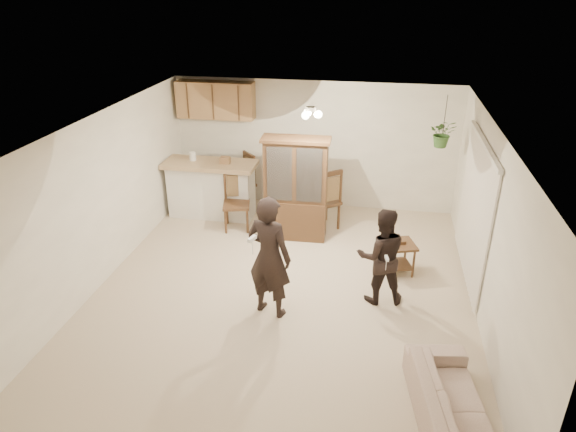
% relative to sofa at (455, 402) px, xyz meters
% --- Properties ---
extents(floor, '(6.50, 6.50, 0.00)m').
position_rel_sofa_xyz_m(floor, '(-2.21, 2.24, -0.37)').
color(floor, '#C1AF92').
rests_on(floor, ground).
extents(ceiling, '(5.50, 6.50, 0.02)m').
position_rel_sofa_xyz_m(ceiling, '(-2.21, 2.24, 2.13)').
color(ceiling, silver).
rests_on(ceiling, wall_back).
extents(wall_back, '(5.50, 0.02, 2.50)m').
position_rel_sofa_xyz_m(wall_back, '(-2.21, 5.49, 0.88)').
color(wall_back, beige).
rests_on(wall_back, ground).
extents(wall_front, '(5.50, 0.02, 2.50)m').
position_rel_sofa_xyz_m(wall_front, '(-2.21, -1.01, 0.88)').
color(wall_front, beige).
rests_on(wall_front, ground).
extents(wall_left, '(0.02, 6.50, 2.50)m').
position_rel_sofa_xyz_m(wall_left, '(-4.96, 2.24, 0.88)').
color(wall_left, beige).
rests_on(wall_left, ground).
extents(wall_right, '(0.02, 6.50, 2.50)m').
position_rel_sofa_xyz_m(wall_right, '(0.54, 2.24, 0.88)').
color(wall_right, beige).
rests_on(wall_right, ground).
extents(breakfast_bar, '(1.60, 0.55, 1.00)m').
position_rel_sofa_xyz_m(breakfast_bar, '(-4.06, 4.59, 0.13)').
color(breakfast_bar, white).
rests_on(breakfast_bar, floor).
extents(bar_top, '(1.75, 0.70, 0.08)m').
position_rel_sofa_xyz_m(bar_top, '(-4.06, 4.59, 0.68)').
color(bar_top, tan).
rests_on(bar_top, breakfast_bar).
extents(upper_cabinets, '(1.50, 0.34, 0.70)m').
position_rel_sofa_xyz_m(upper_cabinets, '(-4.11, 5.31, 1.73)').
color(upper_cabinets, olive).
rests_on(upper_cabinets, wall_back).
extents(vertical_blinds, '(0.06, 2.30, 2.10)m').
position_rel_sofa_xyz_m(vertical_blinds, '(0.50, 3.14, 0.73)').
color(vertical_blinds, silver).
rests_on(vertical_blinds, wall_right).
extents(ceiling_fixture, '(0.36, 0.36, 0.20)m').
position_rel_sofa_xyz_m(ceiling_fixture, '(-2.01, 3.44, 2.03)').
color(ceiling_fixture, beige).
rests_on(ceiling_fixture, ceiling).
extents(hanging_plant, '(0.43, 0.37, 0.48)m').
position_rel_sofa_xyz_m(hanging_plant, '(0.09, 4.64, 1.48)').
color(hanging_plant, '#275020').
rests_on(hanging_plant, ceiling).
extents(plant_cord, '(0.01, 0.01, 0.65)m').
position_rel_sofa_xyz_m(plant_cord, '(0.09, 4.64, 1.81)').
color(plant_cord, black).
rests_on(plant_cord, ceiling).
extents(sofa, '(1.02, 1.97, 0.73)m').
position_rel_sofa_xyz_m(sofa, '(0.00, 0.00, 0.00)').
color(sofa, beige).
rests_on(sofa, floor).
extents(adult, '(0.76, 0.61, 1.80)m').
position_rel_sofa_xyz_m(adult, '(-2.29, 1.67, 0.53)').
color(adult, black).
rests_on(adult, floor).
extents(child, '(0.74, 0.63, 1.35)m').
position_rel_sofa_xyz_m(child, '(-0.81, 2.23, 0.31)').
color(child, black).
rests_on(child, floor).
extents(china_hutch, '(1.18, 0.49, 1.83)m').
position_rel_sofa_xyz_m(china_hutch, '(-2.32, 3.99, 0.54)').
color(china_hutch, '#3E2A16').
rests_on(china_hutch, floor).
extents(side_table, '(0.59, 0.59, 0.57)m').
position_rel_sofa_xyz_m(side_table, '(-0.53, 3.06, -0.10)').
color(side_table, '#3E2A16').
rests_on(side_table, floor).
extents(chair_bar, '(0.57, 0.57, 1.07)m').
position_rel_sofa_xyz_m(chair_bar, '(-3.44, 4.11, -0.06)').
color(chair_bar, '#3E2A16').
rests_on(chair_bar, floor).
extents(chair_hutch_left, '(0.68, 0.68, 1.09)m').
position_rel_sofa_xyz_m(chair_hutch_left, '(-3.62, 5.10, -0.06)').
color(chair_hutch_left, '#3E2A16').
rests_on(chair_hutch_left, floor).
extents(chair_hutch_right, '(0.73, 0.73, 1.18)m').
position_rel_sofa_xyz_m(chair_hutch_right, '(-1.89, 4.45, -0.03)').
color(chair_hutch_right, '#3E2A16').
rests_on(chair_hutch_right, floor).
extents(controller_adult, '(0.09, 0.16, 0.05)m').
position_rel_sofa_xyz_m(controller_adult, '(-2.41, 1.28, 0.97)').
color(controller_adult, white).
rests_on(controller_adult, adult).
extents(controller_child, '(0.06, 0.13, 0.04)m').
position_rel_sofa_xyz_m(controller_child, '(-0.74, 1.90, 0.52)').
color(controller_child, white).
rests_on(controller_child, child).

